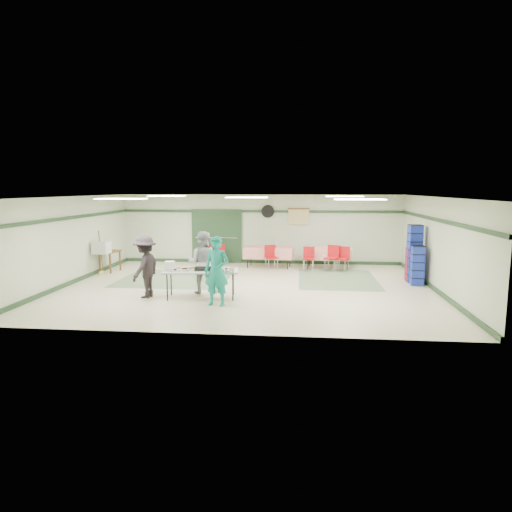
# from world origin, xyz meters

# --- Properties ---
(floor) EXTENTS (11.00, 11.00, 0.00)m
(floor) POSITION_xyz_m (0.00, 0.00, 0.00)
(floor) COLOR beige
(floor) RESTS_ON ground
(ceiling) EXTENTS (11.00, 11.00, 0.00)m
(ceiling) POSITION_xyz_m (0.00, 0.00, 2.70)
(ceiling) COLOR white
(ceiling) RESTS_ON wall_back
(wall_back) EXTENTS (11.00, 0.00, 11.00)m
(wall_back) POSITION_xyz_m (0.00, 4.50, 1.35)
(wall_back) COLOR beige
(wall_back) RESTS_ON floor
(wall_front) EXTENTS (11.00, 0.00, 11.00)m
(wall_front) POSITION_xyz_m (0.00, -4.50, 1.35)
(wall_front) COLOR beige
(wall_front) RESTS_ON floor
(wall_left) EXTENTS (0.00, 9.00, 9.00)m
(wall_left) POSITION_xyz_m (-5.50, 0.00, 1.35)
(wall_left) COLOR beige
(wall_left) RESTS_ON floor
(wall_right) EXTENTS (0.00, 9.00, 9.00)m
(wall_right) POSITION_xyz_m (5.50, 0.00, 1.35)
(wall_right) COLOR beige
(wall_right) RESTS_ON floor
(trim_back) EXTENTS (11.00, 0.06, 0.10)m
(trim_back) POSITION_xyz_m (0.00, 4.47, 2.05)
(trim_back) COLOR #213C22
(trim_back) RESTS_ON wall_back
(baseboard_back) EXTENTS (11.00, 0.06, 0.12)m
(baseboard_back) POSITION_xyz_m (0.00, 4.47, 0.06)
(baseboard_back) COLOR #213C22
(baseboard_back) RESTS_ON floor
(trim_left) EXTENTS (0.06, 9.00, 0.10)m
(trim_left) POSITION_xyz_m (-5.47, 0.00, 2.05)
(trim_left) COLOR #213C22
(trim_left) RESTS_ON wall_back
(baseboard_left) EXTENTS (0.06, 9.00, 0.12)m
(baseboard_left) POSITION_xyz_m (-5.47, 0.00, 0.06)
(baseboard_left) COLOR #213C22
(baseboard_left) RESTS_ON floor
(trim_right) EXTENTS (0.06, 9.00, 0.10)m
(trim_right) POSITION_xyz_m (5.47, 0.00, 2.05)
(trim_right) COLOR #213C22
(trim_right) RESTS_ON wall_back
(baseboard_right) EXTENTS (0.06, 9.00, 0.12)m
(baseboard_right) POSITION_xyz_m (5.47, 0.00, 0.06)
(baseboard_right) COLOR #213C22
(baseboard_right) RESTS_ON floor
(green_patch_a) EXTENTS (3.50, 3.00, 0.01)m
(green_patch_a) POSITION_xyz_m (-2.50, 1.00, 0.00)
(green_patch_a) COLOR gray
(green_patch_a) RESTS_ON floor
(green_patch_b) EXTENTS (2.50, 3.50, 0.01)m
(green_patch_b) POSITION_xyz_m (2.80, 1.50, 0.00)
(green_patch_b) COLOR gray
(green_patch_b) RESTS_ON floor
(double_door_left) EXTENTS (0.90, 0.06, 2.10)m
(double_door_left) POSITION_xyz_m (-2.20, 4.44, 1.05)
(double_door_left) COLOR gray
(double_door_left) RESTS_ON floor
(double_door_right) EXTENTS (0.90, 0.06, 2.10)m
(double_door_right) POSITION_xyz_m (-1.25, 4.44, 1.05)
(double_door_right) COLOR gray
(double_door_right) RESTS_ON floor
(door_frame) EXTENTS (2.00, 0.03, 2.15)m
(door_frame) POSITION_xyz_m (-1.73, 4.42, 1.05)
(door_frame) COLOR #213C22
(door_frame) RESTS_ON floor
(wall_fan) EXTENTS (0.50, 0.10, 0.50)m
(wall_fan) POSITION_xyz_m (0.30, 4.44, 2.05)
(wall_fan) COLOR black
(wall_fan) RESTS_ON wall_back
(scroll_banner) EXTENTS (0.80, 0.02, 0.60)m
(scroll_banner) POSITION_xyz_m (1.50, 4.44, 1.85)
(scroll_banner) COLOR #CCB97F
(scroll_banner) RESTS_ON wall_back
(serving_table) EXTENTS (2.08, 1.05, 0.76)m
(serving_table) POSITION_xyz_m (-1.08, -1.47, 0.72)
(serving_table) COLOR #B1B1AC
(serving_table) RESTS_ON floor
(sheet_tray_right) EXTENTS (0.69, 0.56, 0.02)m
(sheet_tray_right) POSITION_xyz_m (-0.49, -1.55, 0.77)
(sheet_tray_right) COLOR silver
(sheet_tray_right) RESTS_ON serving_table
(sheet_tray_mid) EXTENTS (0.61, 0.49, 0.02)m
(sheet_tray_mid) POSITION_xyz_m (-1.13, -1.37, 0.77)
(sheet_tray_mid) COLOR silver
(sheet_tray_mid) RESTS_ON serving_table
(sheet_tray_left) EXTENTS (0.64, 0.52, 0.02)m
(sheet_tray_left) POSITION_xyz_m (-1.68, -1.56, 0.77)
(sheet_tray_left) COLOR silver
(sheet_tray_left) RESTS_ON serving_table
(baking_pan) EXTENTS (0.55, 0.38, 0.08)m
(baking_pan) POSITION_xyz_m (-0.98, -1.44, 0.80)
(baking_pan) COLOR black
(baking_pan) RESTS_ON serving_table
(foam_box_stack) EXTENTS (0.27, 0.26, 0.23)m
(foam_box_stack) POSITION_xyz_m (-1.95, -1.43, 0.87)
(foam_box_stack) COLOR white
(foam_box_stack) RESTS_ON serving_table
(volunteer_teal) EXTENTS (0.71, 0.53, 1.76)m
(volunteer_teal) POSITION_xyz_m (-0.51, -2.21, 0.88)
(volunteer_teal) COLOR teal
(volunteer_teal) RESTS_ON floor
(volunteer_grey) EXTENTS (0.88, 0.70, 1.76)m
(volunteer_grey) POSITION_xyz_m (-1.17, -0.87, 0.88)
(volunteer_grey) COLOR #99999E
(volunteer_grey) RESTS_ON floor
(volunteer_dark) EXTENTS (0.82, 1.19, 1.68)m
(volunteer_dark) POSITION_xyz_m (-2.59, -1.54, 0.84)
(volunteer_dark) COLOR black
(volunteer_dark) RESTS_ON floor
(dining_table_a) EXTENTS (1.79, 0.93, 0.77)m
(dining_table_a) POSITION_xyz_m (2.61, 3.53, 0.57)
(dining_table_a) COLOR red
(dining_table_a) RESTS_ON floor
(dining_table_b) EXTENTS (1.88, 0.99, 0.77)m
(dining_table_b) POSITION_xyz_m (0.41, 3.53, 0.57)
(dining_table_b) COLOR red
(dining_table_b) RESTS_ON floor
(chair_a) EXTENTS (0.57, 0.57, 0.93)m
(chair_a) POSITION_xyz_m (2.73, 2.96, 0.57)
(chair_a) COLOR #AC0D1B
(chair_a) RESTS_ON floor
(chair_b) EXTENTS (0.44, 0.44, 0.86)m
(chair_b) POSITION_xyz_m (1.89, 2.96, 0.53)
(chair_b) COLOR #AC0D1B
(chair_b) RESTS_ON floor
(chair_c) EXTENTS (0.55, 0.55, 0.89)m
(chair_c) POSITION_xyz_m (3.11, 2.96, 0.54)
(chair_c) COLOR #AC0D1B
(chair_c) RESTS_ON floor
(chair_d) EXTENTS (0.55, 0.55, 0.91)m
(chair_d) POSITION_xyz_m (0.53, 2.96, 0.56)
(chair_d) COLOR #AC0D1B
(chair_d) RESTS_ON floor
(chair_loose_a) EXTENTS (0.44, 0.44, 0.78)m
(chair_loose_a) POSITION_xyz_m (-1.51, 4.00, 0.48)
(chair_loose_a) COLOR #AC0D1B
(chair_loose_a) RESTS_ON floor
(chair_loose_b) EXTENTS (0.40, 0.40, 0.81)m
(chair_loose_b) POSITION_xyz_m (-2.08, 3.81, 0.49)
(chair_loose_b) COLOR #AC0D1B
(chair_loose_b) RESTS_ON floor
(crate_stack_blue_a) EXTENTS (0.42, 0.42, 1.82)m
(crate_stack_blue_a) POSITION_xyz_m (5.15, 1.25, 0.91)
(crate_stack_blue_a) COLOR #1A2EA0
(crate_stack_blue_a) RESTS_ON floor
(crate_stack_red) EXTENTS (0.42, 0.42, 1.07)m
(crate_stack_red) POSITION_xyz_m (5.15, 1.37, 0.53)
(crate_stack_red) COLOR #A7101B
(crate_stack_red) RESTS_ON floor
(crate_stack_blue_b) EXTENTS (0.39, 0.39, 1.22)m
(crate_stack_blue_b) POSITION_xyz_m (5.15, 0.79, 0.61)
(crate_stack_blue_b) COLOR #1A2EA0
(crate_stack_blue_b) RESTS_ON floor
(printer_table) EXTENTS (0.62, 0.85, 0.74)m
(printer_table) POSITION_xyz_m (-5.15, 2.07, 0.62)
(printer_table) COLOR brown
(printer_table) RESTS_ON floor
(office_printer) EXTENTS (0.53, 0.47, 0.41)m
(office_printer) POSITION_xyz_m (-5.15, 1.42, 0.95)
(office_printer) COLOR silver
(office_printer) RESTS_ON printer_table
(broom) EXTENTS (0.06, 0.24, 1.50)m
(broom) POSITION_xyz_m (-5.23, 1.53, 0.78)
(broom) COLOR brown
(broom) RESTS_ON floor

